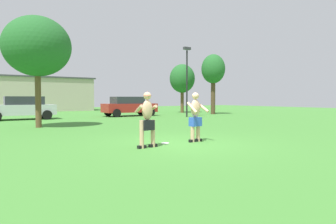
% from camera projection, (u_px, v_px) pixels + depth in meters
% --- Properties ---
extents(ground_plane, '(80.00, 80.00, 0.00)m').
position_uv_depth(ground_plane, '(182.00, 143.00, 9.65)').
color(ground_plane, '#428433').
extents(player_with_cap, '(0.67, 0.61, 1.64)m').
position_uv_depth(player_with_cap, '(147.00, 117.00, 8.78)').
color(player_with_cap, black).
rests_on(player_with_cap, ground_plane).
extents(player_in_blue, '(0.62, 0.58, 1.64)m').
position_uv_depth(player_in_blue, '(196.00, 116.00, 9.99)').
color(player_in_blue, black).
rests_on(player_in_blue, ground_plane).
extents(frisbee, '(0.26, 0.26, 0.03)m').
position_uv_depth(frisbee, '(165.00, 143.00, 9.62)').
color(frisbee, white).
rests_on(frisbee, ground_plane).
extents(car_silver_near_post, '(4.35, 2.12, 1.58)m').
position_uv_depth(car_silver_near_post, '(22.00, 108.00, 20.45)').
color(car_silver_near_post, silver).
rests_on(car_silver_near_post, ground_plane).
extents(car_red_mid_lot, '(4.33, 2.09, 1.58)m').
position_uv_depth(car_red_mid_lot, '(129.00, 106.00, 24.61)').
color(car_red_mid_lot, maroon).
rests_on(car_red_mid_lot, ground_plane).
extents(lamp_post, '(0.60, 0.24, 5.38)m').
position_uv_depth(lamp_post, '(187.00, 74.00, 23.20)').
color(lamp_post, black).
rests_on(lamp_post, ground_plane).
extents(outbuilding_behind_lot, '(10.41, 6.36, 3.84)m').
position_uv_depth(outbuilding_behind_lot, '(43.00, 94.00, 35.09)').
color(outbuilding_behind_lot, '#B2A893').
rests_on(outbuilding_behind_lot, ground_plane).
extents(tree_left_field, '(2.53, 2.53, 4.88)m').
position_uv_depth(tree_left_field, '(182.00, 79.00, 30.29)').
color(tree_left_field, brown).
rests_on(tree_left_field, ground_plane).
extents(tree_right_field, '(3.24, 3.24, 5.46)m').
position_uv_depth(tree_right_field, '(37.00, 47.00, 14.77)').
color(tree_right_field, brown).
rests_on(tree_right_field, ground_plane).
extents(tree_behind_players, '(2.16, 2.16, 5.46)m').
position_uv_depth(tree_behind_players, '(213.00, 70.00, 27.48)').
color(tree_behind_players, '#4C3823').
rests_on(tree_behind_players, ground_plane).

